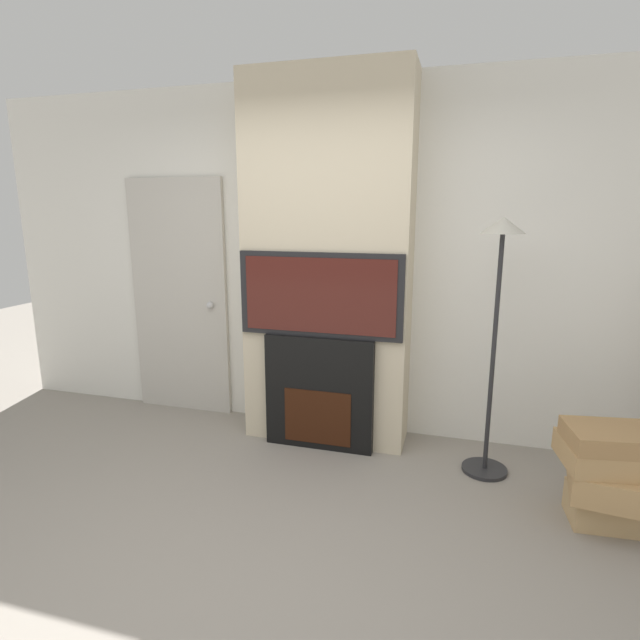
{
  "coord_description": "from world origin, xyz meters",
  "views": [
    {
      "loc": [
        0.96,
        -1.76,
        1.75
      ],
      "look_at": [
        0.0,
        1.59,
        0.97
      ],
      "focal_mm": 28.0,
      "sensor_mm": 36.0,
      "label": 1
    }
  ],
  "objects": [
    {
      "name": "ground_plane",
      "position": [
        0.0,
        0.0,
        0.0
      ],
      "size": [
        14.0,
        14.0,
        0.0
      ],
      "primitive_type": "plane",
      "color": "gray"
    },
    {
      "name": "entry_door",
      "position": [
        -1.37,
        1.97,
        1.0
      ],
      "size": [
        0.88,
        0.09,
        2.01
      ],
      "color": "#BCB7AD",
      "rests_on": "ground_plane"
    },
    {
      "name": "television",
      "position": [
        0.0,
        1.59,
        1.16
      ],
      "size": [
        1.19,
        0.07,
        0.61
      ],
      "color": "black",
      "rests_on": "fireplace"
    },
    {
      "name": "wall_back",
      "position": [
        0.0,
        2.03,
        1.35
      ],
      "size": [
        6.0,
        0.06,
        2.7
      ],
      "color": "silver",
      "rests_on": "ground_plane"
    },
    {
      "name": "box_stack",
      "position": [
        1.81,
        1.1,
        0.32
      ],
      "size": [
        0.54,
        0.5,
        0.58
      ],
      "color": "tan",
      "rests_on": "ground_plane"
    },
    {
      "name": "floor_lamp",
      "position": [
        1.19,
        1.54,
        1.2
      ],
      "size": [
        0.3,
        0.3,
        1.7
      ],
      "color": "#262628",
      "rests_on": "ground_plane"
    },
    {
      "name": "fireplace",
      "position": [
        0.0,
        1.59,
        0.42
      ],
      "size": [
        0.81,
        0.15,
        0.85
      ],
      "color": "black",
      "rests_on": "ground_plane"
    },
    {
      "name": "chimney_breast",
      "position": [
        0.0,
        1.8,
        1.35
      ],
      "size": [
        1.22,
        0.41,
        2.7
      ],
      "color": "beige",
      "rests_on": "ground_plane"
    }
  ]
}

